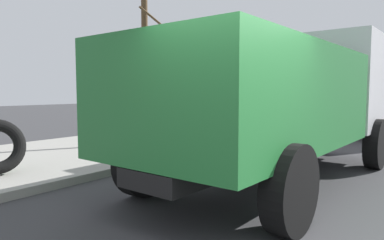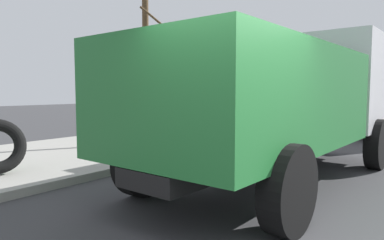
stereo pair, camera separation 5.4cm
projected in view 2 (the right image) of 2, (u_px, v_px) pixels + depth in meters
The scene contains 2 objects.
dump_truck_green at pixel (282, 96), 6.74m from camera, with size 7.08×2.99×3.00m.
bare_tree at pixel (147, 37), 10.17m from camera, with size 1.74×1.35×5.92m.
Camera 2 is at (-3.24, -1.50, 1.70)m, focal length 32.80 mm.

